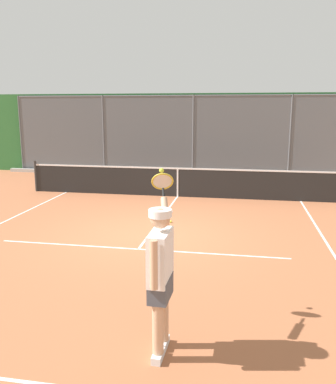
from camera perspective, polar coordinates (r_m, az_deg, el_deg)
name	(u,v)px	position (r m, az deg, el deg)	size (l,w,h in m)	color
ground_plane	(149,235)	(9.36, -2.68, -6.06)	(60.00, 60.00, 0.00)	#A8603D
court_line_markings	(135,254)	(8.21, -4.67, -8.67)	(7.86, 9.44, 0.01)	white
fence_backdrop	(195,135)	(17.81, 3.79, 8.04)	(18.72, 1.37, 3.47)	#565B60
tennis_net	(178,182)	(13.26, 1.36, 1.45)	(10.10, 0.09, 1.07)	#2D2D2D
tennis_player	(160,269)	(4.71, -1.08, -10.79)	(0.45, 1.45, 2.06)	silver
tennis_ball_near_baseline	(171,221)	(10.32, 0.37, -4.17)	(0.07, 0.07, 0.07)	#D6E042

